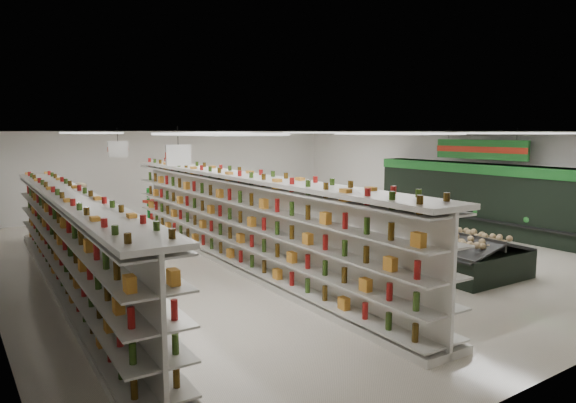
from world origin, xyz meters
TOP-DOWN VIEW (x-y plane):
  - floor at (0.00, 0.00)m, footprint 16.00×16.00m
  - ceiling at (0.00, 0.00)m, footprint 14.00×16.00m
  - wall_back at (0.00, 8.00)m, footprint 14.00×0.02m
  - wall_right at (7.00, 0.00)m, footprint 0.02×16.00m
  - produce_wall_case at (6.53, -1.50)m, footprint 0.93×8.00m
  - aisle_sign_near at (-3.80, -2.00)m, footprint 0.52×0.06m
  - aisle_sign_far at (-3.80, 2.00)m, footprint 0.52×0.06m
  - hortifruti_banner at (6.25, -1.50)m, footprint 0.12×3.20m
  - gondola_left at (-5.51, -0.47)m, footprint 1.29×11.50m
  - gondola_center at (-1.72, -0.62)m, footprint 1.27×12.72m
  - produce_island at (2.12, -2.19)m, footprint 2.43×6.24m
  - soda_endcap at (-1.17, 6.04)m, footprint 1.33×1.10m
  - shopper_main at (-0.16, -2.60)m, footprint 0.60×0.42m
  - shopper_background at (-4.20, 4.59)m, footprint 0.68×0.93m

SIDE VIEW (x-z plane):
  - floor at x=0.00m, z-range 0.00..0.00m
  - produce_island at x=2.12m, z-range -0.04..0.88m
  - soda_endcap at x=-1.17m, z-range -0.02..1.44m
  - shopper_main at x=-0.16m, z-range 0.00..1.57m
  - shopper_background at x=-4.20m, z-range 0.00..1.72m
  - gondola_left at x=-5.51m, z-range -0.08..1.91m
  - gondola_center at x=-1.72m, z-range -0.09..2.11m
  - produce_wall_case at x=6.53m, z-range 0.14..2.34m
  - wall_back at x=0.00m, z-range 0.00..3.20m
  - wall_right at x=7.00m, z-range 0.00..3.20m
  - hortifruti_banner at x=6.25m, z-range 2.18..3.13m
  - aisle_sign_near at x=-3.80m, z-range 2.38..3.13m
  - aisle_sign_far at x=-3.80m, z-range 2.38..3.13m
  - ceiling at x=0.00m, z-range 3.19..3.21m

